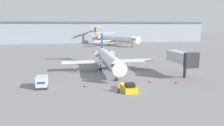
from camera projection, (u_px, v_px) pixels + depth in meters
ground_plane at (125, 91)px, 41.17m from camera, size 600.00×600.00×0.00m
terminal_building at (81, 32)px, 155.69m from camera, size 180.00×16.80×14.65m
airplane_main at (108, 59)px, 59.01m from camera, size 24.88×29.12×9.82m
pushback_tug at (128, 87)px, 40.92m from camera, size 2.28×4.83×1.75m
luggage_cart at (42, 82)px, 42.60m from camera, size 2.09×3.03×2.39m
worker_near_tug at (119, 88)px, 39.66m from camera, size 0.40×0.25×1.80m
worker_by_wing at (75, 69)px, 56.85m from camera, size 0.40×0.25×1.82m
traffic_cone_left at (86, 85)px, 43.68m from camera, size 0.70×0.70×0.70m
traffic_cone_right at (150, 80)px, 47.33m from camera, size 0.58×0.58×0.74m
traffic_cone_mid at (176, 81)px, 46.31m from camera, size 0.67×0.67×0.81m
airplane_parked_far_left at (114, 39)px, 132.42m from camera, size 28.21×34.66×11.33m
jet_bridge at (181, 58)px, 52.38m from camera, size 3.20×10.47×6.19m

